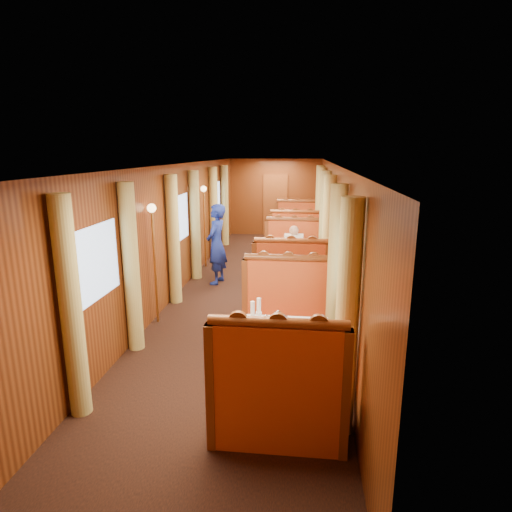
# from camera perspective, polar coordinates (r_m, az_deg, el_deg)

# --- Properties ---
(floor) EXTENTS (3.00, 12.00, 0.01)m
(floor) POSITION_cam_1_polar(r_m,az_deg,el_deg) (8.63, -0.21, -4.69)
(floor) COLOR black
(floor) RESTS_ON ground
(ceiling) EXTENTS (3.00, 12.00, 0.01)m
(ceiling) POSITION_cam_1_polar(r_m,az_deg,el_deg) (8.19, -0.23, 12.15)
(ceiling) COLOR silver
(ceiling) RESTS_ON wall_left
(wall_far) EXTENTS (3.00, 0.01, 2.50)m
(wall_far) POSITION_cam_1_polar(r_m,az_deg,el_deg) (14.24, 2.60, 7.80)
(wall_far) COLOR brown
(wall_far) RESTS_ON floor
(wall_near) EXTENTS (3.00, 0.01, 2.50)m
(wall_near) POSITION_cam_1_polar(r_m,az_deg,el_deg) (2.76, -15.65, -19.35)
(wall_near) COLOR brown
(wall_near) RESTS_ON floor
(wall_left) EXTENTS (0.01, 12.00, 2.50)m
(wall_left) POSITION_cam_1_polar(r_m,az_deg,el_deg) (8.62, -10.20, 3.65)
(wall_left) COLOR brown
(wall_left) RESTS_ON floor
(wall_right) EXTENTS (0.01, 12.00, 2.50)m
(wall_right) POSITION_cam_1_polar(r_m,az_deg,el_deg) (8.28, 10.16, 3.24)
(wall_right) COLOR brown
(wall_right) RESTS_ON floor
(doorway_far) EXTENTS (0.80, 0.04, 2.00)m
(doorway_far) POSITION_cam_1_polar(r_m,az_deg,el_deg) (14.24, 2.58, 6.79)
(doorway_far) COLOR brown
(doorway_far) RESTS_ON floor
(table_near) EXTENTS (1.05, 0.72, 0.75)m
(table_near) POSITION_cam_1_polar(r_m,az_deg,el_deg) (5.20, 3.64, -13.25)
(table_near) COLOR white
(table_near) RESTS_ON floor
(banquette_near_fwd) EXTENTS (1.30, 0.55, 1.34)m
(banquette_near_fwd) POSITION_cam_1_polar(r_m,az_deg,el_deg) (4.30, 2.94, -18.82)
(banquette_near_fwd) COLOR #B02513
(banquette_near_fwd) RESTS_ON floor
(banquette_near_aft) EXTENTS (1.30, 0.55, 1.34)m
(banquette_near_aft) POSITION_cam_1_polar(r_m,az_deg,el_deg) (6.10, 4.14, -8.52)
(banquette_near_aft) COLOR #B02513
(banquette_near_aft) RESTS_ON floor
(table_mid) EXTENTS (1.05, 0.72, 0.75)m
(table_mid) POSITION_cam_1_polar(r_m,az_deg,el_deg) (8.47, 4.84, -2.44)
(table_mid) COLOR white
(table_mid) RESTS_ON floor
(banquette_mid_fwd) EXTENTS (1.30, 0.55, 1.34)m
(banquette_mid_fwd) POSITION_cam_1_polar(r_m,az_deg,el_deg) (7.48, 4.61, -4.25)
(banquette_mid_fwd) COLOR #B02513
(banquette_mid_fwd) RESTS_ON floor
(banquette_mid_aft) EXTENTS (1.30, 0.55, 1.34)m
(banquette_mid_aft) POSITION_cam_1_polar(r_m,az_deg,el_deg) (9.43, 5.03, -0.44)
(banquette_mid_aft) COLOR #B02513
(banquette_mid_aft) RESTS_ON floor
(table_far) EXTENTS (1.05, 0.72, 0.75)m
(table_far) POSITION_cam_1_polar(r_m,az_deg,el_deg) (11.87, 5.35, 2.27)
(table_far) COLOR white
(table_far) RESTS_ON floor
(banquette_far_fwd) EXTENTS (1.30, 0.55, 1.34)m
(banquette_far_fwd) POSITION_cam_1_polar(r_m,az_deg,el_deg) (10.86, 5.24, 1.46)
(banquette_far_fwd) COLOR #B02513
(banquette_far_fwd) RESTS_ON floor
(banquette_far_aft) EXTENTS (1.30, 0.55, 1.34)m
(banquette_far_aft) POSITION_cam_1_polar(r_m,az_deg,el_deg) (12.85, 5.45, 3.38)
(banquette_far_aft) COLOR #B02513
(banquette_far_aft) RESTS_ON floor
(tea_tray) EXTENTS (0.35, 0.27, 0.01)m
(tea_tray) POSITION_cam_1_polar(r_m,az_deg,el_deg) (4.98, 2.24, -9.62)
(tea_tray) COLOR silver
(tea_tray) RESTS_ON table_near
(teapot_left) EXTENTS (0.18, 0.15, 0.13)m
(teapot_left) POSITION_cam_1_polar(r_m,az_deg,el_deg) (4.95, 1.31, -9.06)
(teapot_left) COLOR silver
(teapot_left) RESTS_ON tea_tray
(teapot_right) EXTENTS (0.21, 0.18, 0.14)m
(teapot_right) POSITION_cam_1_polar(r_m,az_deg,el_deg) (4.93, 3.80, -9.13)
(teapot_right) COLOR silver
(teapot_right) RESTS_ON tea_tray
(teapot_back) EXTENTS (0.20, 0.17, 0.14)m
(teapot_back) POSITION_cam_1_polar(r_m,az_deg,el_deg) (5.06, 2.94, -8.51)
(teapot_back) COLOR silver
(teapot_back) RESTS_ON tea_tray
(fruit_plate) EXTENTS (0.20, 0.20, 0.05)m
(fruit_plate) POSITION_cam_1_polar(r_m,az_deg,el_deg) (4.94, 6.81, -9.80)
(fruit_plate) COLOR white
(fruit_plate) RESTS_ON table_near
(cup_inboard) EXTENTS (0.08, 0.08, 0.26)m
(cup_inboard) POSITION_cam_1_polar(r_m,az_deg,el_deg) (5.12, -0.46, -7.75)
(cup_inboard) COLOR white
(cup_inboard) RESTS_ON table_near
(cup_outboard) EXTENTS (0.08, 0.08, 0.26)m
(cup_outboard) POSITION_cam_1_polar(r_m,az_deg,el_deg) (5.23, 0.38, -7.27)
(cup_outboard) COLOR white
(cup_outboard) RESTS_ON table_near
(rose_vase_mid) EXTENTS (0.06, 0.06, 0.36)m
(rose_vase_mid) POSITION_cam_1_polar(r_m,az_deg,el_deg) (8.30, 5.00, 1.17)
(rose_vase_mid) COLOR silver
(rose_vase_mid) RESTS_ON table_mid
(rose_vase_far) EXTENTS (0.06, 0.06, 0.36)m
(rose_vase_far) POSITION_cam_1_polar(r_m,az_deg,el_deg) (11.76, 5.32, 4.90)
(rose_vase_far) COLOR silver
(rose_vase_far) RESTS_ON table_far
(window_left_near) EXTENTS (0.01, 1.20, 0.90)m
(window_left_near) POSITION_cam_1_polar(r_m,az_deg,el_deg) (5.38, -20.66, -0.94)
(window_left_near) COLOR #90ADD4
(window_left_near) RESTS_ON wall_left
(curtain_left_near_a) EXTENTS (0.22, 0.22, 2.35)m
(curtain_left_near_a) POSITION_cam_1_polar(r_m,az_deg,el_deg) (4.76, -23.45, -6.55)
(curtain_left_near_a) COLOR tan
(curtain_left_near_a) RESTS_ON floor
(curtain_left_near_b) EXTENTS (0.22, 0.22, 2.35)m
(curtain_left_near_b) POSITION_cam_1_polar(r_m,az_deg,el_deg) (6.09, -16.29, -1.63)
(curtain_left_near_b) COLOR tan
(curtain_left_near_b) RESTS_ON floor
(window_right_near) EXTENTS (0.01, 1.20, 0.90)m
(window_right_near) POSITION_cam_1_polar(r_m,az_deg,el_deg) (4.83, 12.58, -1.99)
(window_right_near) COLOR #90ADD4
(window_right_near) RESTS_ON wall_right
(curtain_right_near_a) EXTENTS (0.22, 0.22, 2.35)m
(curtain_right_near_a) POSITION_cam_1_polar(r_m,az_deg,el_deg) (4.18, 12.03, -8.50)
(curtain_right_near_a) COLOR tan
(curtain_right_near_a) RESTS_ON floor
(curtain_right_near_b) EXTENTS (0.22, 0.22, 2.35)m
(curtain_right_near_b) POSITION_cam_1_polar(r_m,az_deg,el_deg) (5.65, 10.58, -2.51)
(curtain_right_near_b) COLOR tan
(curtain_right_near_b) RESTS_ON floor
(window_left_mid) EXTENTS (0.01, 1.20, 0.90)m
(window_left_mid) POSITION_cam_1_polar(r_m,az_deg,el_deg) (8.58, -10.16, 4.96)
(window_left_mid) COLOR #90ADD4
(window_left_mid) RESTS_ON wall_left
(curtain_left_mid_a) EXTENTS (0.22, 0.22, 2.35)m
(curtain_left_mid_a) POSITION_cam_1_polar(r_m,az_deg,el_deg) (7.86, -10.93, 2.10)
(curtain_left_mid_a) COLOR tan
(curtain_left_mid_a) RESTS_ON floor
(curtain_left_mid_b) EXTENTS (0.22, 0.22, 2.35)m
(curtain_left_mid_b) POSITION_cam_1_polar(r_m,az_deg,el_deg) (9.34, -8.12, 4.04)
(curtain_left_mid_b) COLOR tan
(curtain_left_mid_b) RESTS_ON floor
(window_right_mid) EXTENTS (0.01, 1.20, 0.90)m
(window_right_mid) POSITION_cam_1_polar(r_m,az_deg,el_deg) (8.25, 10.12, 4.61)
(window_right_mid) COLOR #90ADD4
(window_right_mid) RESTS_ON wall_right
(curtain_right_mid_a) EXTENTS (0.22, 0.22, 2.35)m
(curtain_right_mid_a) POSITION_cam_1_polar(r_m,az_deg,el_deg) (7.52, 9.58, 1.63)
(curtain_right_mid_a) COLOR tan
(curtain_right_mid_a) RESTS_ON floor
(curtain_right_mid_b) EXTENTS (0.22, 0.22, 2.35)m
(curtain_right_mid_b) POSITION_cam_1_polar(r_m,az_deg,el_deg) (9.05, 9.09, 3.70)
(curtain_right_mid_b) COLOR tan
(curtain_right_mid_b) RESTS_ON floor
(window_left_far) EXTENTS (0.01, 1.20, 0.90)m
(window_left_far) POSITION_cam_1_polar(r_m,az_deg,el_deg) (11.95, -5.41, 7.57)
(window_left_far) COLOR #90ADD4
(window_left_far) RESTS_ON wall_left
(curtain_left_far_a) EXTENTS (0.22, 0.22, 2.35)m
(curtain_left_far_a) POSITION_cam_1_polar(r_m,az_deg,el_deg) (11.20, -5.66, 5.73)
(curtain_left_far_a) COLOR tan
(curtain_left_far_a) RESTS_ON floor
(curtain_left_far_b) EXTENTS (0.22, 0.22, 2.35)m
(curtain_left_far_b) POSITION_cam_1_polar(r_m,az_deg,el_deg) (12.72, -4.20, 6.72)
(curtain_left_far_b) COLOR tan
(curtain_left_far_b) RESTS_ON floor
(window_right_far) EXTENTS (0.01, 1.20, 0.90)m
(window_right_far) POSITION_cam_1_polar(r_m,az_deg,el_deg) (11.71, 9.09, 7.33)
(window_right_far) COLOR #90ADD4
(window_right_far) RESTS_ON wall_right
(curtain_right_far_a) EXTENTS (0.22, 0.22, 2.35)m
(curtain_right_far_a) POSITION_cam_1_polar(r_m,az_deg,el_deg) (10.97, 8.66, 5.46)
(curtain_right_far_a) COLOR tan
(curtain_right_far_a) RESTS_ON floor
(curtain_right_far_b) EXTENTS (0.22, 0.22, 2.35)m
(curtain_right_far_b) POSITION_cam_1_polar(r_m,az_deg,el_deg) (12.51, 8.41, 6.49)
(curtain_right_far_b) COLOR tan
(curtain_right_far_b) RESTS_ON floor
(sconce_left_fore) EXTENTS (0.14, 0.14, 1.95)m
(sconce_left_fore) POSITION_cam_1_polar(r_m,az_deg,el_deg) (6.93, -13.52, 2.16)
(sconce_left_fore) COLOR #BF8C3F
(sconce_left_fore) RESTS_ON floor
(sconce_right_fore) EXTENTS (0.14, 0.14, 1.95)m
(sconce_right_fore) POSITION_cam_1_polar(r_m,az_deg,el_deg) (6.53, 10.26, 1.63)
(sconce_right_fore) COLOR #BF8C3F
(sconce_right_fore) RESTS_ON floor
(sconce_left_aft) EXTENTS (0.14, 0.14, 1.95)m
(sconce_left_aft) POSITION_cam_1_polar(r_m,az_deg,el_deg) (10.24, -6.92, 6.12)
(sconce_left_aft) COLOR #BF8C3F
(sconce_left_aft) RESTS_ON floor
(sconce_right_aft) EXTENTS (0.14, 0.14, 1.95)m
(sconce_right_aft) POSITION_cam_1_polar(r_m,az_deg,el_deg) (9.98, 9.01, 5.85)
(sconce_right_aft) COLOR #BF8C3F
(sconce_right_aft) RESTS_ON floor
(steward) EXTENTS (0.49, 0.67, 1.69)m
(steward) POSITION_cam_1_polar(r_m,az_deg,el_deg) (8.97, -5.29, 1.56)
(steward) COLOR navy
(steward) RESTS_ON floor
(passenger) EXTENTS (0.40, 0.44, 0.76)m
(passenger) POSITION_cam_1_polar(r_m,az_deg,el_deg) (9.11, 5.03, 1.11)
(passenger) COLOR beige
(passenger) RESTS_ON banquette_mid_aft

